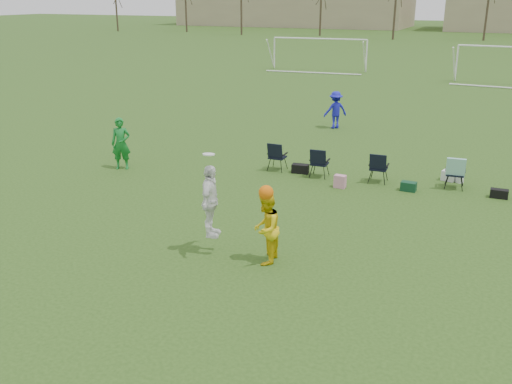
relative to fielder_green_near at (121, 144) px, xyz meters
The scene contains 6 objects.
ground 9.81m from the fielder_green_near, 36.35° to the right, with size 260.00×260.00×0.00m, color #284916.
fielder_green_near is the anchor object (origin of this frame).
fielder_blue 10.21m from the fielder_green_near, 61.62° to the left, with size 1.06×0.61×1.63m, color #1819B8.
center_contest 8.16m from the fielder_green_near, 34.97° to the right, with size 2.00×1.05×2.40m.
sideline_setup 9.78m from the fielder_green_near, 12.72° to the left, with size 8.91×2.43×1.87m.
goal_left 28.31m from the fielder_green_near, 94.32° to the left, with size 7.39×0.76×2.46m.
Camera 1 is at (3.88, -9.45, 5.65)m, focal length 40.00 mm.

